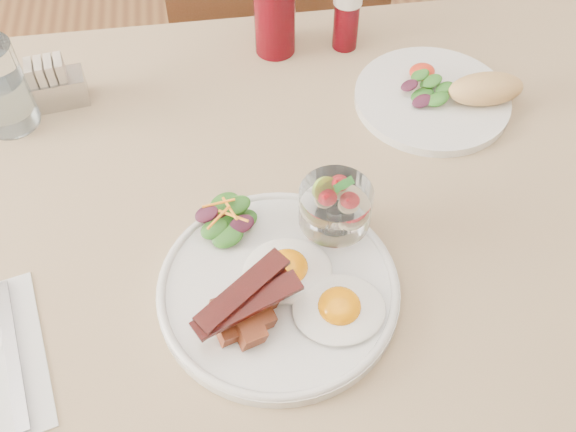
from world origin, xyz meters
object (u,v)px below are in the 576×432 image
(table, at_px, (334,253))
(water_glass, at_px, (0,92))
(main_plate, at_px, (278,289))
(hot_sauce_bottle, at_px, (348,4))
(chair_far, at_px, (274,43))
(ketchup_bottle, at_px, (274,1))
(sugar_caddy, at_px, (54,85))
(second_plate, at_px, (445,95))
(fruit_cup, at_px, (335,206))

(table, height_order, water_glass, water_glass)
(main_plate, relative_size, hot_sauce_bottle, 1.78)
(main_plate, bearing_deg, chair_far, 83.19)
(chair_far, relative_size, ketchup_bottle, 4.93)
(ketchup_bottle, bearing_deg, table, -84.08)
(ketchup_bottle, distance_m, sugar_caddy, 0.35)
(table, height_order, sugar_caddy, sugar_caddy)
(sugar_caddy, bearing_deg, main_plate, -62.10)
(second_plate, distance_m, ketchup_bottle, 0.29)
(chair_far, height_order, second_plate, chair_far)
(hot_sauce_bottle, xyz_separation_m, water_glass, (-0.51, -0.11, -0.02))
(fruit_cup, bearing_deg, table, 68.14)
(chair_far, bearing_deg, table, -90.00)
(table, xyz_separation_m, water_glass, (-0.43, 0.23, 0.15))
(chair_far, distance_m, hot_sauce_bottle, 0.45)
(table, relative_size, second_plate, 5.46)
(hot_sauce_bottle, bearing_deg, sugar_caddy, -170.85)
(ketchup_bottle, bearing_deg, second_plate, -35.11)
(table, xyz_separation_m, second_plate, (0.19, 0.18, 0.10))
(fruit_cup, distance_m, ketchup_bottle, 0.38)
(second_plate, bearing_deg, sugar_caddy, 171.51)
(ketchup_bottle, relative_size, hot_sauce_bottle, 1.20)
(water_glass, bearing_deg, table, -28.39)
(second_plate, bearing_deg, water_glass, 175.50)
(sugar_caddy, bearing_deg, ketchup_bottle, 4.49)
(fruit_cup, distance_m, sugar_caddy, 0.47)
(chair_far, bearing_deg, sugar_caddy, -132.98)
(table, distance_m, chair_far, 0.68)
(table, distance_m, main_plate, 0.17)
(fruit_cup, bearing_deg, main_plate, -138.47)
(table, height_order, chair_far, chair_far)
(hot_sauce_bottle, distance_m, sugar_caddy, 0.45)
(table, bearing_deg, fruit_cup, -111.86)
(fruit_cup, height_order, hot_sauce_bottle, hot_sauce_bottle)
(table, bearing_deg, ketchup_bottle, 95.92)
(main_plate, distance_m, second_plate, 0.41)
(second_plate, height_order, sugar_caddy, sugar_caddy)
(sugar_caddy, xyz_separation_m, water_glass, (-0.06, -0.03, 0.03))
(second_plate, bearing_deg, fruit_cup, -133.27)
(main_plate, xyz_separation_m, water_glass, (-0.34, 0.34, 0.05))
(table, xyz_separation_m, chair_far, (0.00, 0.66, -0.14))
(hot_sauce_bottle, bearing_deg, table, -102.56)
(chair_far, relative_size, sugar_caddy, 10.62)
(second_plate, xyz_separation_m, hot_sauce_bottle, (-0.12, 0.16, 0.06))
(table, relative_size, main_plate, 4.75)
(water_glass, bearing_deg, fruit_cup, -33.04)
(chair_far, bearing_deg, water_glass, -135.10)
(table, xyz_separation_m, main_plate, (-0.09, -0.11, 0.10))
(fruit_cup, relative_size, sugar_caddy, 0.99)
(fruit_cup, height_order, sugar_caddy, fruit_cup)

